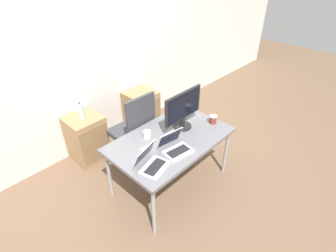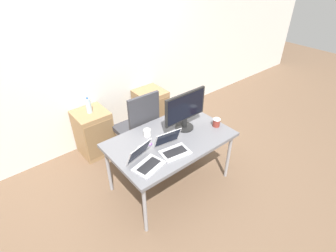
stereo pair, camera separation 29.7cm
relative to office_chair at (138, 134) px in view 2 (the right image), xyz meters
name	(u,v)px [view 2 (the right image)]	position (x,y,z in m)	size (l,w,h in m)	color
ground_plane	(170,182)	(0.01, -0.68, -0.40)	(14.00, 14.00, 0.00)	brown
wall_back	(103,56)	(0.01, 0.78, 0.90)	(10.00, 0.05, 2.60)	silver
desk	(170,142)	(0.01, -0.68, 0.26)	(1.42, 0.88, 0.72)	slate
office_chair	(138,134)	(0.00, 0.00, 0.00)	(0.56, 0.56, 1.08)	#232326
cabinet_left	(94,132)	(-0.43, 0.51, -0.07)	(0.45, 0.45, 0.67)	#99754C
cabinet_right	(151,110)	(0.59, 0.51, -0.07)	(0.45, 0.45, 0.67)	#99754C
water_bottle	(88,106)	(-0.43, 0.52, 0.38)	(0.07, 0.07, 0.23)	silver
laptop_left	(146,161)	(-0.47, -0.87, 0.36)	(0.35, 0.36, 0.22)	silver
laptop_right	(172,147)	(-0.11, -0.87, 0.36)	(0.34, 0.33, 0.22)	silver
monitor	(185,110)	(0.28, -0.63, 0.56)	(0.59, 0.22, 0.47)	black
coffee_cup_white	(147,133)	(-0.16, -0.47, 0.36)	(0.08, 0.08, 0.09)	white
coffee_cup_brown	(216,122)	(0.61, -0.85, 0.36)	(0.09, 0.09, 0.10)	maroon
scissors	(146,145)	(-0.28, -0.61, 0.32)	(0.17, 0.08, 0.01)	#B2B2B7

